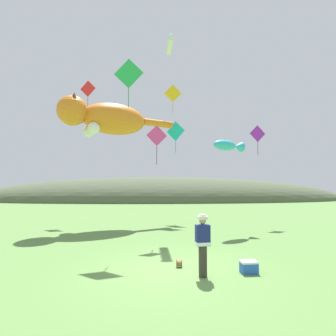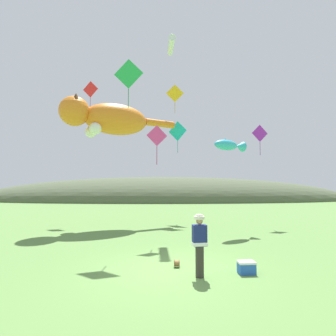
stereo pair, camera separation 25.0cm
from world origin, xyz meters
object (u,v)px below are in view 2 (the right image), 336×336
at_px(kite_spool, 177,263).
at_px(kite_diamond_red, 90,89).
at_px(picnic_cooler, 246,267).
at_px(kite_fish_windsock, 229,145).
at_px(festival_attendant, 200,243).
at_px(kite_diamond_pink, 157,136).
at_px(kite_diamond_violet, 260,134).
at_px(kite_giant_cat, 108,119).
at_px(kite_diamond_teal, 178,131).
at_px(kite_tube_streamer, 171,45).
at_px(kite_diamond_gold, 175,94).
at_px(kite_diamond_green, 129,74).

height_order(kite_spool, kite_diamond_red, kite_diamond_red).
bearing_deg(picnic_cooler, kite_fish_windsock, 79.28).
xyz_separation_m(festival_attendant, kite_spool, (-0.61, 0.89, -0.83)).
height_order(kite_diamond_pink, kite_diamond_violet, kite_diamond_violet).
bearing_deg(kite_fish_windsock, festival_attendant, -111.01).
height_order(kite_giant_cat, kite_diamond_teal, kite_giant_cat).
bearing_deg(kite_tube_streamer, kite_spool, -90.50).
relative_size(kite_spool, kite_giant_cat, 0.03).
distance_m(kite_giant_cat, kite_tube_streamer, 6.14).
xyz_separation_m(kite_tube_streamer, kite_diamond_gold, (0.44, 4.34, -1.55)).
bearing_deg(kite_spool, kite_diamond_gold, 87.54).
distance_m(kite_tube_streamer, kite_diamond_gold, 4.63).
distance_m(kite_diamond_teal, kite_diamond_pink, 7.53).
xyz_separation_m(kite_tube_streamer, kite_diamond_pink, (-0.80, -3.26, -6.32)).
height_order(kite_tube_streamer, kite_diamond_red, kite_tube_streamer).
bearing_deg(kite_giant_cat, kite_tube_streamer, -16.77).
height_order(kite_diamond_teal, kite_diamond_pink, kite_diamond_teal).
bearing_deg(kite_diamond_green, kite_diamond_teal, 71.25).
distance_m(kite_fish_windsock, kite_diamond_green, 6.74).
bearing_deg(festival_attendant, kite_diamond_red, 117.99).
bearing_deg(kite_giant_cat, picnic_cooler, -56.31).
height_order(kite_spool, kite_diamond_teal, kite_diamond_teal).
relative_size(festival_attendant, kite_diamond_gold, 0.77).
bearing_deg(kite_diamond_green, kite_diamond_pink, 31.26).
relative_size(kite_giant_cat, kite_diamond_gold, 3.18).
bearing_deg(kite_tube_streamer, kite_diamond_red, 143.89).
relative_size(kite_fish_windsock, kite_tube_streamer, 1.17).
height_order(festival_attendant, kite_diamond_pink, kite_diamond_pink).
bearing_deg(kite_diamond_pink, festival_attendant, -74.74).
xyz_separation_m(kite_giant_cat, kite_diamond_green, (2.06, -5.30, 0.75)).
bearing_deg(kite_diamond_gold, kite_diamond_green, -106.75).
height_order(festival_attendant, kite_diamond_green, kite_diamond_green).
relative_size(kite_tube_streamer, kite_diamond_violet, 0.91).
bearing_deg(kite_diamond_violet, kite_diamond_red, 166.35).
distance_m(kite_diamond_red, kite_diamond_violet, 13.26).
xyz_separation_m(kite_spool, kite_diamond_violet, (6.11, 8.86, 5.92)).
height_order(kite_spool, kite_giant_cat, kite_giant_cat).
xyz_separation_m(kite_diamond_gold, kite_diamond_violet, (5.61, -2.78, -3.69)).
distance_m(kite_diamond_violet, kite_diamond_green, 10.02).
distance_m(picnic_cooler, kite_fish_windsock, 8.36).
bearing_deg(kite_diamond_red, kite_fish_windsock, -30.78).
relative_size(festival_attendant, kite_giant_cat, 0.24).
bearing_deg(festival_attendant, kite_fish_windsock, 68.99).
height_order(kite_giant_cat, kite_tube_streamer, kite_tube_streamer).
bearing_deg(festival_attendant, picnic_cooler, 10.32).
distance_m(kite_diamond_teal, kite_diamond_violet, 5.96).
height_order(kite_diamond_red, kite_diamond_green, kite_diamond_red).
bearing_deg(kite_diamond_red, kite_diamond_pink, -55.20).
height_order(kite_spool, kite_diamond_gold, kite_diamond_gold).
distance_m(kite_spool, kite_diamond_gold, 15.11).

